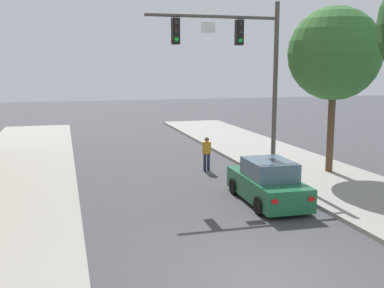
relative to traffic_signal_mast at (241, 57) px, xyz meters
The scene contains 5 objects.
ground_plane 10.99m from the traffic_signal_mast, 108.04° to the right, with size 120.00×120.00×0.00m, color #424247.
traffic_signal_mast is the anchor object (origin of this frame).
car_lead_green 5.91m from the traffic_signal_mast, 95.57° to the right, with size 1.93×4.29×1.60m.
pedestrian_crossing_road 4.85m from the traffic_signal_mast, 117.81° to the left, with size 0.36×0.22×1.64m.
street_tree_second 4.31m from the traffic_signal_mast, ahead, with size 4.13×4.13×7.40m.
Camera 1 is at (-4.39, -9.46, 4.88)m, focal length 43.08 mm.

